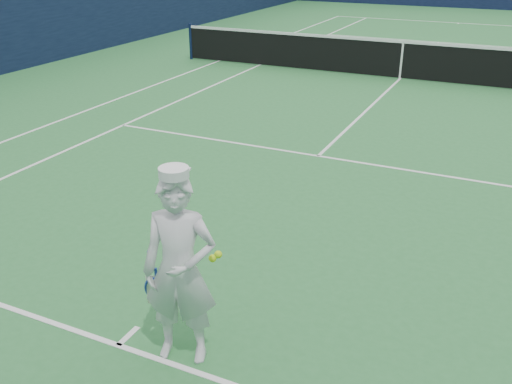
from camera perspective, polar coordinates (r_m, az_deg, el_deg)
ground at (r=15.80m, az=14.16°, el=10.87°), size 80.00×80.00×0.00m
court_markings at (r=15.80m, az=14.16°, el=10.89°), size 11.03×23.83×0.01m
windscreen_fence at (r=15.49m, az=14.94°, el=18.07°), size 20.12×36.12×4.00m
tennis_net at (r=15.69m, az=14.37°, el=12.84°), size 12.88×0.09×1.07m
tennis_player at (r=4.87m, az=-7.62°, el=-7.74°), size 0.84×0.58×1.81m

